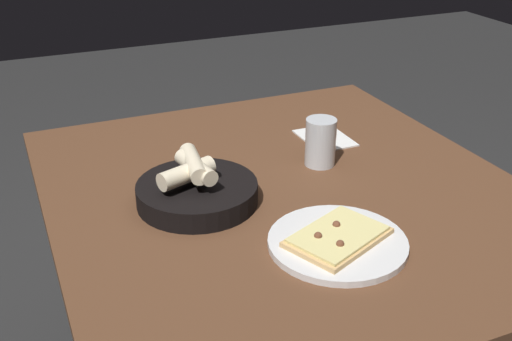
# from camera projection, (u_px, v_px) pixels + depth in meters

# --- Properties ---
(dining_table) EXTENTS (1.17, 1.06, 0.73)m
(dining_table) POSITION_uv_depth(u_px,v_px,m) (286.00, 209.00, 1.47)
(dining_table) COLOR brown
(dining_table) RESTS_ON ground
(pizza_plate) EXTENTS (0.28, 0.28, 0.04)m
(pizza_plate) POSITION_uv_depth(u_px,v_px,m) (338.00, 241.00, 1.23)
(pizza_plate) COLOR white
(pizza_plate) RESTS_ON dining_table
(bread_basket) EXTENTS (0.27, 0.27, 0.11)m
(bread_basket) POSITION_uv_depth(u_px,v_px,m) (196.00, 189.00, 1.38)
(bread_basket) COLOR black
(bread_basket) RESTS_ON dining_table
(beer_glass) EXTENTS (0.08, 0.08, 0.12)m
(beer_glass) POSITION_uv_depth(u_px,v_px,m) (320.00, 145.00, 1.54)
(beer_glass) COLOR silver
(beer_glass) RESTS_ON dining_table
(napkin) EXTENTS (0.16, 0.12, 0.00)m
(napkin) POSITION_uv_depth(u_px,v_px,m) (325.00, 138.00, 1.71)
(napkin) COLOR white
(napkin) RESTS_ON dining_table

